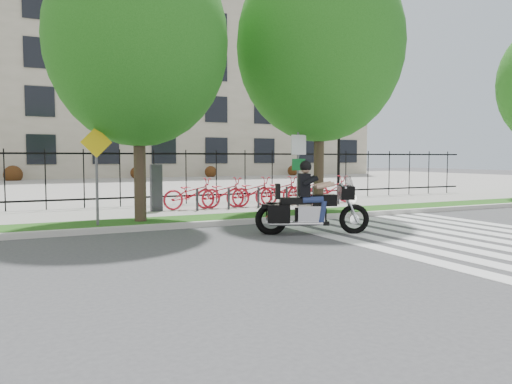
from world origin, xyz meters
name	(u,v)px	position (x,y,z in m)	size (l,w,h in m)	color
ground	(274,253)	(0.00, 0.00, 0.00)	(120.00, 120.00, 0.00)	#3E3E41
curb	(203,224)	(0.00, 4.10, 0.07)	(60.00, 0.20, 0.15)	#BCB9B1
grass_verge	(192,221)	(0.00, 4.95, 0.07)	(60.00, 1.50, 0.15)	#204E13
sidewalk	(168,212)	(0.00, 7.45, 0.07)	(60.00, 3.50, 0.15)	#9A9790
plaza	(92,186)	(0.00, 25.00, 0.05)	(80.00, 34.00, 0.10)	#9A9790
crosswalk_stripes	(454,236)	(4.83, 0.00, 0.01)	(5.70, 8.00, 0.01)	silver
iron_fence	(154,177)	(0.00, 9.20, 1.15)	(30.00, 0.06, 2.00)	black
office_building	(61,75)	(0.00, 44.92, 9.97)	(60.00, 21.90, 20.15)	#9D957E
lamp_post_right	(339,130)	(10.00, 12.00, 3.21)	(1.06, 0.70, 4.25)	black
street_tree_1	(138,42)	(-1.47, 4.95, 4.91)	(4.80, 4.80, 7.53)	#33251B
street_tree_2	(320,46)	(4.24, 4.95, 5.37)	(5.26, 5.26, 8.25)	#33251B
bike_share_station	(265,191)	(3.45, 7.20, 0.67)	(7.86, 0.88, 1.50)	#2D2D33
sign_pole_regulatory	(298,162)	(3.26, 4.58, 1.74)	(0.50, 0.09, 2.50)	#59595B
sign_pole_warning	(97,162)	(-2.64, 4.58, 1.74)	(0.78, 0.09, 2.49)	#59595B
motorcycle_rider	(312,205)	(1.98, 1.77, 0.72)	(2.62, 1.49, 2.16)	black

